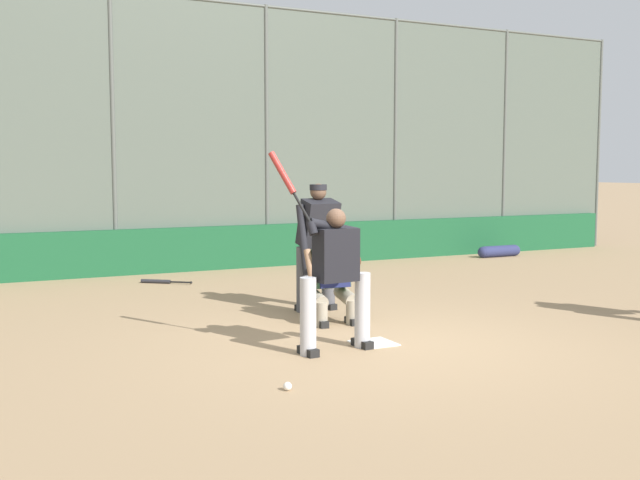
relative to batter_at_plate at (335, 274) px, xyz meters
The scene contains 11 objects.
ground_plane 0.97m from the batter_at_plate, 168.24° to the right, with size 160.00×160.00×0.00m, color #9E7F5B.
home_plate_marker 0.97m from the batter_at_plate, 168.24° to the right, with size 0.43×0.43×0.01m, color white.
backstop_fence 6.98m from the batter_at_plate, 94.54° to the right, with size 20.44×0.08×4.99m.
padding_wall 6.67m from the batter_at_plate, 94.60° to the right, with size 19.95×0.18×0.82m, color #19512D.
bleachers_beyond 9.76m from the batter_at_plate, 114.37° to the right, with size 14.25×1.95×1.16m.
batter_at_plate is the anchor object (origin of this frame).
catcher_behind_plate 1.44m from the batter_at_plate, 116.15° to the right, with size 0.62×0.75×1.15m.
umpire_home 2.23m from the batter_at_plate, 111.47° to the right, with size 0.69×0.46×1.70m.
spare_bat_near_backstop 5.46m from the batter_at_plate, 84.86° to the right, with size 0.73×0.59×0.07m.
baseball_loose 1.64m from the batter_at_plate, 46.69° to the left, with size 0.07×0.07×0.07m, color white.
equipment_bag_dugout_side 9.21m from the batter_at_plate, 140.02° to the right, with size 1.09×0.24×0.24m.
Camera 1 is at (4.03, 6.89, 1.88)m, focal length 42.00 mm.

